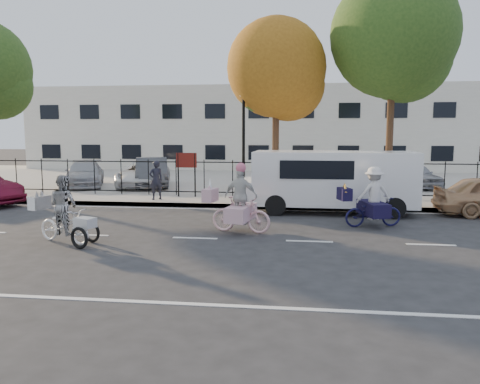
# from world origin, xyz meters

# --- Properties ---
(ground) EXTENTS (120.00, 120.00, 0.00)m
(ground) POSITION_xyz_m (0.00, 0.00, 0.00)
(ground) COLOR #333334
(road_markings) EXTENTS (60.00, 9.52, 0.01)m
(road_markings) POSITION_xyz_m (0.00, 0.00, 0.01)
(road_markings) COLOR silver
(road_markings) RESTS_ON ground
(curb) EXTENTS (60.00, 0.10, 0.15)m
(curb) POSITION_xyz_m (0.00, 5.05, 0.07)
(curb) COLOR #A8A399
(curb) RESTS_ON ground
(sidewalk) EXTENTS (60.00, 2.20, 0.15)m
(sidewalk) POSITION_xyz_m (0.00, 6.10, 0.07)
(sidewalk) COLOR #A8A399
(sidewalk) RESTS_ON ground
(parking_lot) EXTENTS (60.00, 15.60, 0.15)m
(parking_lot) POSITION_xyz_m (0.00, 15.00, 0.07)
(parking_lot) COLOR #A8A399
(parking_lot) RESTS_ON ground
(iron_fence) EXTENTS (58.00, 0.06, 1.50)m
(iron_fence) POSITION_xyz_m (0.00, 7.20, 0.90)
(iron_fence) COLOR black
(iron_fence) RESTS_ON sidewalk
(building) EXTENTS (34.00, 10.00, 6.00)m
(building) POSITION_xyz_m (0.00, 25.00, 3.00)
(building) COLOR silver
(building) RESTS_ON ground
(lamppost) EXTENTS (0.36, 0.36, 4.33)m
(lamppost) POSITION_xyz_m (0.50, 6.80, 3.11)
(lamppost) COLOR black
(lamppost) RESTS_ON sidewalk
(street_sign) EXTENTS (0.85, 0.06, 1.80)m
(street_sign) POSITION_xyz_m (-1.85, 6.80, 1.42)
(street_sign) COLOR black
(street_sign) RESTS_ON sidewalk
(zebra_trike) EXTENTS (2.01, 1.33, 1.74)m
(zebra_trike) POSITION_xyz_m (-3.18, -0.87, 0.67)
(zebra_trike) COLOR white
(zebra_trike) RESTS_ON ground
(unicorn_bike) EXTENTS (1.98, 1.41, 1.96)m
(unicorn_bike) POSITION_xyz_m (1.08, 0.88, 0.72)
(unicorn_bike) COLOR #FFC2C5
(unicorn_bike) RESTS_ON ground
(bull_bike) EXTENTS (1.98, 1.39, 1.79)m
(bull_bike) POSITION_xyz_m (4.88, 2.14, 0.71)
(bull_bike) COLOR #111138
(bull_bike) RESTS_ON ground
(white_van) EXTENTS (6.04, 2.21, 2.13)m
(white_van) POSITION_xyz_m (3.80, 4.50, 1.18)
(white_van) COLOR white
(white_van) RESTS_ON ground
(pedestrian) EXTENTS (0.67, 0.64, 1.54)m
(pedestrian) POSITION_xyz_m (-2.84, 5.81, 0.92)
(pedestrian) COLOR black
(pedestrian) RESTS_ON sidewalk
(lot_car_a) EXTENTS (3.09, 4.53, 1.22)m
(lot_car_a) POSITION_xyz_m (-7.68, 9.80, 0.76)
(lot_car_a) COLOR #A6A9AD
(lot_car_a) RESTS_ON parking_lot
(lot_car_b) EXTENTS (2.50, 4.57, 1.21)m
(lot_car_b) POSITION_xyz_m (-4.77, 9.98, 0.76)
(lot_car_b) COLOR silver
(lot_car_b) RESTS_ON parking_lot
(lot_car_c) EXTENTS (2.72, 4.51, 1.40)m
(lot_car_c) POSITION_xyz_m (-4.40, 10.16, 0.85)
(lot_car_c) COLOR #474A4F
(lot_car_c) RESTS_ON parking_lot
(lot_car_d) EXTENTS (2.31, 3.67, 1.16)m
(lot_car_d) POSITION_xyz_m (8.22, 11.23, 0.73)
(lot_car_d) COLOR #989A9F
(lot_car_d) RESTS_ON parking_lot
(tree_mid) EXTENTS (4.04, 4.04, 7.40)m
(tree_mid) POSITION_xyz_m (1.88, 7.63, 5.18)
(tree_mid) COLOR #442D1D
(tree_mid) RESTS_ON ground
(tree_east) EXTENTS (4.92, 4.92, 9.02)m
(tree_east) POSITION_xyz_m (6.45, 7.63, 6.32)
(tree_east) COLOR #442D1D
(tree_east) RESTS_ON ground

